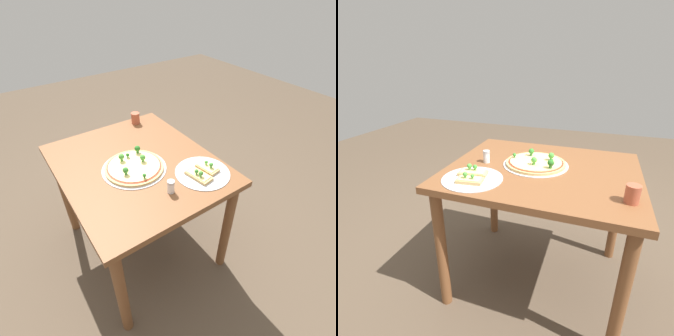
% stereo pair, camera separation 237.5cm
% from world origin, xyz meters
% --- Properties ---
extents(ground_plane, '(8.00, 8.00, 0.00)m').
position_xyz_m(ground_plane, '(0.00, 0.00, 0.00)').
color(ground_plane, brown).
extents(dining_table, '(1.03, 0.86, 0.78)m').
position_xyz_m(dining_table, '(0.00, 0.00, 0.66)').
color(dining_table, brown).
rests_on(dining_table, ground_plane).
extents(pizza_tray_whole, '(0.37, 0.37, 0.07)m').
position_xyz_m(pizza_tray_whole, '(-0.05, 0.04, 0.79)').
color(pizza_tray_whole, '#B7B7BC').
rests_on(pizza_tray_whole, dining_table).
extents(pizza_tray_slice, '(0.31, 0.31, 0.06)m').
position_xyz_m(pizza_tray_slice, '(-0.31, -0.25, 0.79)').
color(pizza_tray_slice, '#B7B7BC').
rests_on(pizza_tray_slice, dining_table).
extents(drinking_cup, '(0.06, 0.06, 0.08)m').
position_xyz_m(drinking_cup, '(0.43, -0.24, 0.82)').
color(drinking_cup, '#AD5138').
rests_on(drinking_cup, dining_table).
extents(condiment_shaker, '(0.04, 0.04, 0.07)m').
position_xyz_m(condiment_shaker, '(-0.33, -0.02, 0.81)').
color(condiment_shaker, silver).
rests_on(condiment_shaker, dining_table).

